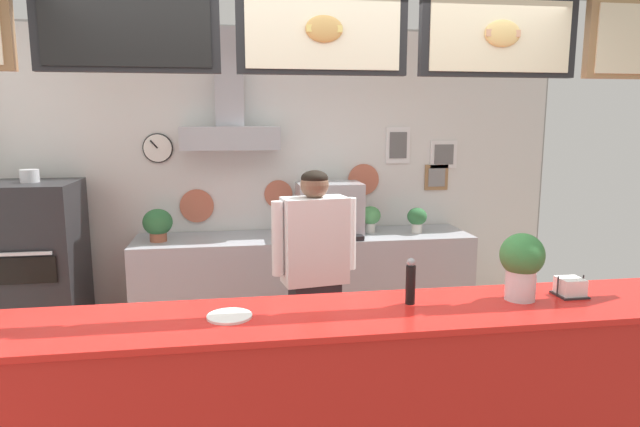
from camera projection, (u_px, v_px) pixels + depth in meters
name	position (u px, v px, depth m)	size (l,w,h in m)	color
back_wall_assembly	(281.00, 173.00, 4.98)	(5.15, 2.48, 2.75)	gray
service_counter	(331.00, 413.00, 2.71)	(4.08, 0.60, 1.03)	red
back_prep_counter	(305.00, 288.00, 4.92)	(2.92, 0.64, 0.93)	#A3A5AD
pizza_oven	(38.00, 273.00, 4.41)	(0.66, 0.71, 1.56)	#232326
shop_worker	(315.00, 280.00, 3.75)	(0.58, 0.29, 1.61)	#232328
espresso_machine	(329.00, 210.00, 4.81)	(0.56, 0.47, 0.46)	#A3A5AD
potted_rosemary	(417.00, 218.00, 4.94)	(0.17, 0.17, 0.23)	beige
potted_oregano	(158.00, 224.00, 4.59)	(0.24, 0.24, 0.27)	#9E563D
potted_thyme	(370.00, 217.00, 4.94)	(0.18, 0.18, 0.24)	beige
condiment_plate	(230.00, 316.00, 2.56)	(0.21, 0.21, 0.01)	white
napkin_holder	(570.00, 288.00, 2.87)	(0.15, 0.14, 0.11)	#262628
basil_vase	(522.00, 264.00, 2.79)	(0.22, 0.22, 0.34)	silver
pepper_grinder	(411.00, 281.00, 2.73)	(0.05, 0.05, 0.23)	black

